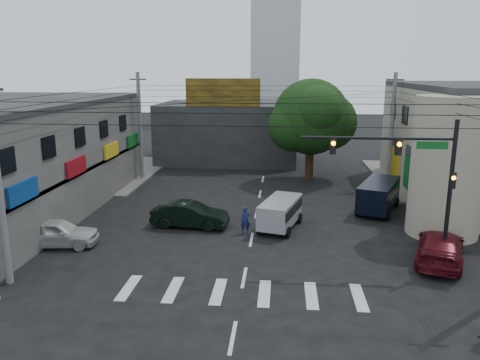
# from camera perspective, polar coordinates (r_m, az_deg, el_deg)

# --- Properties ---
(ground) EXTENTS (160.00, 160.00, 0.00)m
(ground) POSITION_cam_1_polar(r_m,az_deg,el_deg) (24.86, 1.08, -8.88)
(ground) COLOR black
(ground) RESTS_ON ground
(sidewalk_far_left) EXTENTS (16.00, 16.00, 0.15)m
(sidewalk_far_left) POSITION_cam_1_polar(r_m,az_deg,el_deg) (46.36, -19.97, 0.92)
(sidewalk_far_left) COLOR #514F4C
(sidewalk_far_left) RESTS_ON ground
(sidewalk_far_right) EXTENTS (16.00, 16.00, 0.15)m
(sidewalk_far_right) POSITION_cam_1_polar(r_m,az_deg,el_deg) (45.08, 26.37, -0.01)
(sidewalk_far_right) COLOR #514F4C
(sidewalk_far_right) RESTS_ON ground
(corner_column) EXTENTS (4.00, 4.00, 8.00)m
(corner_column) POSITION_cam_1_polar(r_m,az_deg,el_deg) (29.05, 23.94, 1.46)
(corner_column) COLOR gray
(corner_column) RESTS_ON ground
(building_far) EXTENTS (14.00, 10.00, 6.00)m
(building_far) POSITION_cam_1_polar(r_m,az_deg,el_deg) (49.69, -1.35, 5.92)
(building_far) COLOR #232326
(building_far) RESTS_ON ground
(billboard) EXTENTS (7.00, 0.30, 2.60)m
(billboard) POSITION_cam_1_polar(r_m,az_deg,el_deg) (44.47, -2.11, 10.61)
(billboard) COLOR olive
(billboard) RESTS_ON building_far
(tower_distant) EXTENTS (9.00, 9.00, 44.00)m
(tower_distant) POSITION_cam_1_polar(r_m,az_deg,el_deg) (93.82, 4.46, 21.00)
(tower_distant) COLOR silver
(tower_distant) RESTS_ON ground
(street_tree) EXTENTS (6.40, 6.40, 8.70)m
(street_tree) POSITION_cam_1_polar(r_m,az_deg,el_deg) (40.22, 8.64, 7.58)
(street_tree) COLOR black
(street_tree) RESTS_ON ground
(traffic_gantry) EXTENTS (7.10, 0.35, 7.20)m
(traffic_gantry) POSITION_cam_1_polar(r_m,az_deg,el_deg) (23.27, 20.55, 1.15)
(traffic_gantry) COLOR black
(traffic_gantry) RESTS_ON ground
(utility_pole_far_left) EXTENTS (0.32, 0.32, 9.20)m
(utility_pole_far_left) POSITION_cam_1_polar(r_m,az_deg,el_deg) (41.08, -12.07, 6.33)
(utility_pole_far_left) COLOR #59595B
(utility_pole_far_left) RESTS_ON ground
(utility_pole_far_right) EXTENTS (0.32, 0.32, 9.20)m
(utility_pole_far_right) POSITION_cam_1_polar(r_m,az_deg,el_deg) (40.24, 18.00, 5.83)
(utility_pole_far_right) COLOR #59595B
(utility_pole_far_right) RESTS_ON ground
(dark_sedan) EXTENTS (2.51, 4.97, 1.54)m
(dark_sedan) POSITION_cam_1_polar(r_m,az_deg,el_deg) (28.70, -6.12, -4.25)
(dark_sedan) COLOR black
(dark_sedan) RESTS_ON ground
(white_compact) EXTENTS (2.73, 4.83, 1.52)m
(white_compact) POSITION_cam_1_polar(r_m,az_deg,el_deg) (27.42, -21.48, -6.00)
(white_compact) COLOR #B5B4B1
(white_compact) RESTS_ON ground
(maroon_sedan) EXTENTS (5.52, 6.70, 1.55)m
(maroon_sedan) POSITION_cam_1_polar(r_m,az_deg,el_deg) (25.58, 23.21, -7.50)
(maroon_sedan) COLOR #490A13
(maroon_sedan) RESTS_ON ground
(silver_minivan) EXTENTS (5.01, 3.85, 1.77)m
(silver_minivan) POSITION_cam_1_polar(r_m,az_deg,el_deg) (28.37, 4.92, -4.18)
(silver_minivan) COLOR #A4A7AC
(silver_minivan) RESTS_ON ground
(navy_van) EXTENTS (6.45, 5.47, 2.04)m
(navy_van) POSITION_cam_1_polar(r_m,az_deg,el_deg) (32.97, 16.53, -1.95)
(navy_van) COLOR black
(navy_van) RESTS_ON ground
(traffic_officer) EXTENTS (0.73, 0.60, 1.60)m
(traffic_officer) POSITION_cam_1_polar(r_m,az_deg,el_deg) (27.41, 0.68, -4.95)
(traffic_officer) COLOR #161D4D
(traffic_officer) RESTS_ON ground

